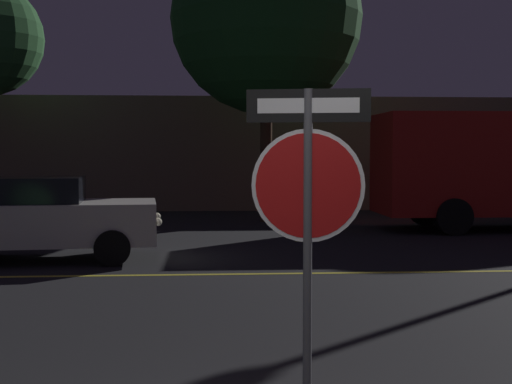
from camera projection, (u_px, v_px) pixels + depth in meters
name	position (u px, v px, depth m)	size (l,w,h in m)	color
road_center_stripe	(213.00, 274.00, 10.92)	(43.18, 0.12, 0.01)	gold
stop_sign	(308.00, 189.00, 4.75)	(0.81, 0.19, 2.30)	#4C4C51
passing_car_2	(44.00, 218.00, 12.31)	(4.01, 2.08, 1.45)	silver
tree_2	(266.00, 19.00, 18.94)	(5.10, 5.10, 7.98)	#422D1E
building_backdrop	(280.00, 154.00, 24.28)	(34.41, 3.14, 3.65)	#6B5B4C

